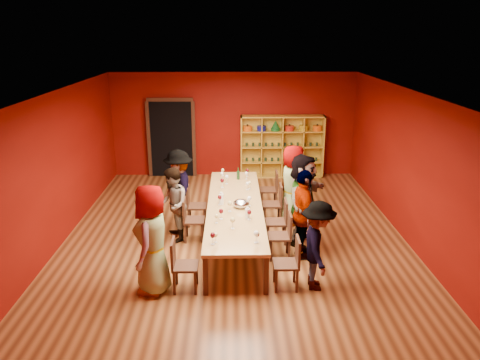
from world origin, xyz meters
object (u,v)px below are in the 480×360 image
(chair_person_right_0, at_px, (291,261))
(person_right_0, at_px, (318,246))
(chair_person_right_3, at_px, (276,202))
(chair_person_right_4, at_px, (272,187))
(person_right_2, at_px, (303,199))
(chair_person_right_1, at_px, (284,233))
(shelving_unit, at_px, (282,143))
(chair_person_left_3, at_px, (193,203))
(person_left_2, at_px, (173,205))
(person_right_4, at_px, (289,176))
(spittoon_bowl, at_px, (241,204))
(chair_person_left_0, at_px, (180,262))
(tasting_table, at_px, (235,207))
(person_left_0, at_px, (152,239))
(person_right_1, at_px, (303,215))
(chair_person_left_2, at_px, (190,217))
(person_left_3, at_px, (179,188))
(person_right_3, at_px, (293,185))
(wine_bottle, at_px, (238,175))
(chair_person_right_2, at_px, (280,219))

(chair_person_right_0, bearing_deg, person_right_0, 0.00)
(chair_person_right_3, distance_m, chair_person_right_4, 0.99)
(person_right_2, bearing_deg, chair_person_right_1, 170.36)
(shelving_unit, distance_m, chair_person_left_3, 4.29)
(person_left_2, height_order, person_right_4, person_right_4)
(spittoon_bowl, bearing_deg, chair_person_left_0, -119.63)
(tasting_table, relative_size, chair_person_right_4, 5.06)
(chair_person_left_0, relative_size, person_left_2, 0.58)
(person_left_0, xyz_separation_m, person_right_1, (2.61, 1.13, -0.05))
(shelving_unit, relative_size, person_right_4, 1.56)
(chair_person_left_3, xyz_separation_m, person_right_0, (2.25, -2.69, 0.27))
(chair_person_left_2, bearing_deg, person_left_3, 110.04)
(person_left_0, height_order, person_right_1, person_left_0)
(chair_person_left_3, bearing_deg, person_right_3, 2.13)
(chair_person_right_0, bearing_deg, chair_person_left_3, 124.04)
(shelving_unit, bearing_deg, spittoon_bowl, -105.78)
(person_left_3, bearing_deg, chair_person_left_2, 10.76)
(person_left_0, height_order, chair_person_left_3, person_left_0)
(chair_person_right_4, xyz_separation_m, person_right_4, (0.41, -0.00, 0.27))
(wine_bottle, bearing_deg, chair_person_left_0, -105.34)
(tasting_table, xyz_separation_m, chair_person_right_2, (0.91, -0.19, -0.20))
(person_left_2, height_order, chair_person_right_0, person_left_2)
(chair_person_left_0, bearing_deg, chair_person_right_0, 1.11)
(person_left_3, xyz_separation_m, spittoon_bowl, (1.33, -0.91, -0.02))
(chair_person_right_2, height_order, person_right_4, person_right_4)
(tasting_table, bearing_deg, person_left_0, -123.97)
(person_right_0, xyz_separation_m, chair_person_right_2, (-0.43, 1.77, -0.27))
(person_right_0, bearing_deg, chair_person_right_1, 24.39)
(chair_person_right_4, bearing_deg, chair_person_right_1, -90.00)
(chair_person_right_2, height_order, spittoon_bowl, spittoon_bowl)
(spittoon_bowl, bearing_deg, person_left_0, -128.97)
(chair_person_left_3, height_order, chair_person_right_3, same)
(person_right_0, distance_m, wine_bottle, 3.83)
(chair_person_left_3, xyz_separation_m, person_right_1, (2.17, -1.60, 0.37))
(chair_person_left_2, relative_size, person_left_3, 0.52)
(person_left_3, height_order, chair_person_right_2, person_left_3)
(tasting_table, xyz_separation_m, person_right_3, (1.28, 0.81, 0.19))
(chair_person_right_0, relative_size, spittoon_bowl, 2.71)
(person_right_0, distance_m, chair_person_right_1, 1.20)
(spittoon_bowl, bearing_deg, wine_bottle, 91.00)
(chair_person_left_0, relative_size, chair_person_left_2, 1.00)
(tasting_table, xyz_separation_m, shelving_unit, (1.40, 4.32, 0.28))
(person_right_1, relative_size, person_right_4, 1.12)
(chair_person_left_3, relative_size, chair_person_right_1, 1.00)
(person_left_3, xyz_separation_m, person_right_4, (2.52, 1.07, -0.08))
(spittoon_bowl, bearing_deg, chair_person_right_3, 51.59)
(person_left_0, bearing_deg, chair_person_right_3, 148.03)
(chair_person_right_4, bearing_deg, person_right_0, -83.48)
(wine_bottle, bearing_deg, chair_person_right_0, -77.32)
(person_right_1, height_order, chair_person_right_4, person_right_1)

